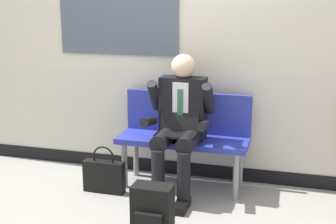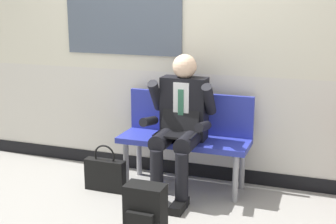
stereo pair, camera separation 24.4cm
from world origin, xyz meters
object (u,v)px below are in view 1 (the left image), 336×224
Objects in this scene: person_seated at (179,122)px; bench_with_person at (185,132)px; handbag at (104,175)px; backpack at (152,214)px.

bench_with_person is at bearing 90.00° from person_seated.
person_seated is at bearing 15.49° from handbag.
backpack is at bearing -88.30° from bench_with_person.
backpack is at bearing -87.92° from person_seated.
bench_with_person is 0.82m from handbag.
handbag reaches higher than backpack.
bench_with_person is at bearing 91.70° from backpack.
backpack is 0.98× the size of handbag.
handbag is (-0.68, 0.69, -0.05)m from backpack.
bench_with_person is 1.11m from backpack.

